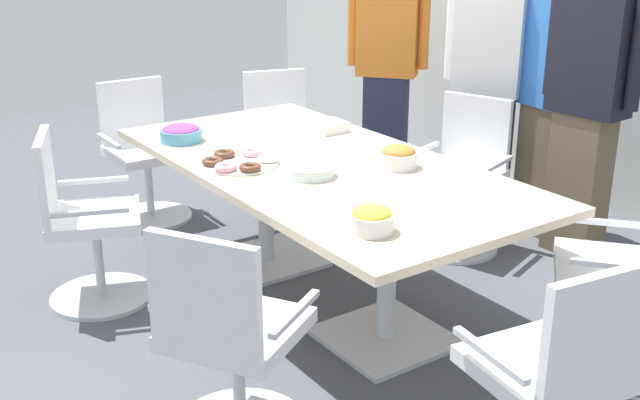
% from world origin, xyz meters
% --- Properties ---
extents(ground_plane, '(10.00, 10.00, 0.01)m').
position_xyz_m(ground_plane, '(0.00, 0.00, -0.01)').
color(ground_plane, '#4C4F56').
extents(back_wall, '(8.00, 0.10, 2.80)m').
position_xyz_m(back_wall, '(0.00, 2.40, 1.40)').
color(back_wall, silver).
rests_on(back_wall, ground).
extents(conference_table, '(2.40, 1.20, 0.75)m').
position_xyz_m(conference_table, '(0.00, 0.00, 0.63)').
color(conference_table, '#CCB793').
rests_on(conference_table, ground).
extents(office_chair_0, '(0.61, 0.61, 0.91)m').
position_xyz_m(office_chair_0, '(1.68, -0.19, 0.41)').
color(office_chair_0, silver).
rests_on(office_chair_0, ground).
extents(office_chair_1, '(0.76, 0.76, 0.91)m').
position_xyz_m(office_chair_1, '(1.28, 0.73, 0.41)').
color(office_chair_1, silver).
rests_on(office_chair_1, ground).
extents(office_chair_2, '(0.68, 0.68, 0.91)m').
position_xyz_m(office_chair_2, '(-0.09, 1.10, 0.41)').
color(office_chair_2, silver).
rests_on(office_chair_2, ground).
extents(office_chair_3, '(0.67, 0.67, 0.91)m').
position_xyz_m(office_chair_3, '(-1.39, 0.63, 0.41)').
color(office_chair_3, silver).
rests_on(office_chair_3, ground).
extents(office_chair_4, '(0.55, 0.55, 0.91)m').
position_xyz_m(office_chair_4, '(-1.64, -0.28, 0.41)').
color(office_chair_4, silver).
rests_on(office_chair_4, ground).
extents(office_chair_5, '(0.70, 0.70, 0.91)m').
position_xyz_m(office_chair_5, '(-0.67, -1.02, 0.41)').
color(office_chair_5, silver).
rests_on(office_chair_5, ground).
extents(office_chair_6, '(0.74, 0.74, 0.91)m').
position_xyz_m(office_chair_6, '(0.81, -0.97, 0.41)').
color(office_chair_6, silver).
rests_on(office_chair_6, ground).
extents(person_standing_0, '(0.52, 0.45, 1.67)m').
position_xyz_m(person_standing_0, '(-1.41, 1.58, 0.87)').
color(person_standing_0, '#232842').
rests_on(person_standing_0, ground).
extents(person_standing_1, '(0.59, 0.38, 1.79)m').
position_xyz_m(person_standing_1, '(-0.36, 1.55, 0.93)').
color(person_standing_1, '#232842').
rests_on(person_standing_1, ground).
extents(person_standing_2, '(0.61, 0.26, 1.73)m').
position_xyz_m(person_standing_2, '(0.04, 1.70, 0.90)').
color(person_standing_2, brown).
rests_on(person_standing_2, ground).
extents(person_standing_3, '(0.61, 0.24, 1.80)m').
position_xyz_m(person_standing_3, '(0.37, 1.60, 0.94)').
color(person_standing_3, brown).
rests_on(person_standing_3, ground).
extents(snack_bowl_candy_mix, '(0.23, 0.23, 0.10)m').
position_xyz_m(snack_bowl_candy_mix, '(-0.77, -0.40, 0.80)').
color(snack_bowl_candy_mix, '#4C9EC6').
rests_on(snack_bowl_candy_mix, conference_table).
extents(snack_bowl_pretzels, '(0.19, 0.19, 0.11)m').
position_xyz_m(snack_bowl_pretzels, '(0.28, 0.27, 0.80)').
color(snack_bowl_pretzels, white).
rests_on(snack_bowl_pretzels, conference_table).
extents(snack_bowl_chips_yellow, '(0.18, 0.18, 0.11)m').
position_xyz_m(snack_bowl_chips_yellow, '(0.87, -0.36, 0.80)').
color(snack_bowl_chips_yellow, white).
rests_on(snack_bowl_chips_yellow, conference_table).
extents(donut_platter, '(0.38, 0.37, 0.04)m').
position_xyz_m(donut_platter, '(-0.19, -0.35, 0.77)').
color(donut_platter, white).
rests_on(donut_platter, conference_table).
extents(plate_stack, '(0.23, 0.23, 0.05)m').
position_xyz_m(plate_stack, '(0.15, -0.16, 0.78)').
color(plate_stack, white).
rests_on(plate_stack, conference_table).
extents(napkin_pile, '(0.18, 0.18, 0.06)m').
position_xyz_m(napkin_pile, '(-0.47, 0.39, 0.78)').
color(napkin_pile, white).
rests_on(napkin_pile, conference_table).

